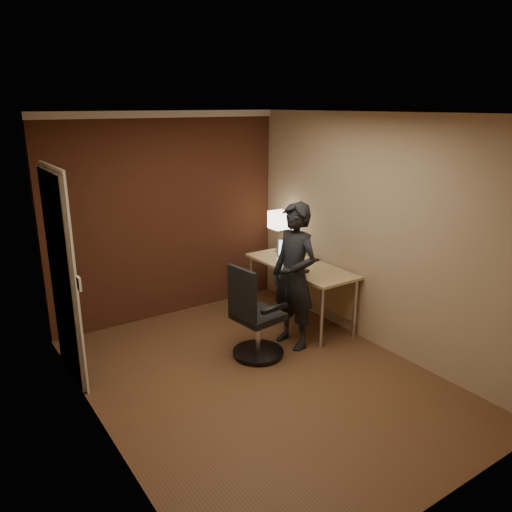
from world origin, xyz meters
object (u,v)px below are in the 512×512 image
object	(u,v)px
laptop	(290,254)
person	(294,276)
wallet	(314,260)
desk	(305,274)
mouse	(304,270)
office_chair	(254,319)
desk_lamp	(279,220)

from	to	relation	value
laptop	person	size ratio (longest dim) A/B	0.26
wallet	person	distance (m)	0.84
desk	wallet	world-z (taller)	wallet
mouse	office_chair	distance (m)	0.93
desk_lamp	laptop	xyz separation A→B (m)	(-0.08, -0.34, -0.35)
desk_lamp	person	world-z (taller)	person
desk	person	xyz separation A→B (m)	(-0.52, -0.45, 0.20)
laptop	wallet	world-z (taller)	laptop
mouse	person	bearing A→B (deg)	-161.02
desk_lamp	wallet	distance (m)	0.69
laptop	mouse	world-z (taller)	laptop
laptop	person	xyz separation A→B (m)	(-0.48, -0.70, 0.01)
office_chair	person	bearing A→B (deg)	0.76
desk_lamp	person	size ratio (longest dim) A/B	0.33
office_chair	person	size ratio (longest dim) A/B	0.62
mouse	office_chair	bearing A→B (deg)	179.53
mouse	wallet	world-z (taller)	mouse
desk_lamp	office_chair	bearing A→B (deg)	-136.51
office_chair	desk_lamp	bearing A→B (deg)	43.49
desk	person	size ratio (longest dim) A/B	0.94
person	mouse	bearing A→B (deg)	117.73
desk_lamp	person	distance (m)	1.22
desk	desk_lamp	world-z (taller)	desk_lamp
wallet	office_chair	world-z (taller)	office_chair
mouse	office_chair	world-z (taller)	office_chair
mouse	person	world-z (taller)	person
mouse	wallet	size ratio (longest dim) A/B	0.91
desk	mouse	world-z (taller)	mouse
wallet	person	size ratio (longest dim) A/B	0.07
wallet	office_chair	size ratio (longest dim) A/B	0.11
mouse	desk	bearing A→B (deg)	34.03
desk	person	bearing A→B (deg)	-139.14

